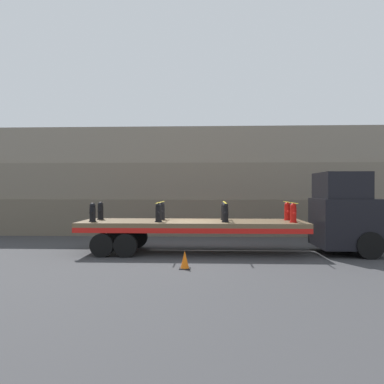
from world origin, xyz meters
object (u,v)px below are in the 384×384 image
(fire_hydrant_black_far_2, at_px, (224,211))
(fire_hydrant_black_far_0, at_px, (101,211))
(flatbed_trailer, at_px, (179,227))
(truck_cab, at_px, (348,214))
(fire_hydrant_red_far_3, at_px, (287,211))
(fire_hydrant_black_near_0, at_px, (93,213))
(fire_hydrant_black_near_1, at_px, (158,213))
(fire_hydrant_black_near_2, at_px, (225,213))
(traffic_cone, at_px, (185,260))
(fire_hydrant_red_near_3, at_px, (293,213))
(fire_hydrant_black_far_1, at_px, (162,211))

(fire_hydrant_black_far_2, bearing_deg, fire_hydrant_black_far_0, 180.00)
(flatbed_trailer, bearing_deg, truck_cab, 0.00)
(flatbed_trailer, height_order, fire_hydrant_red_far_3, fire_hydrant_red_far_3)
(truck_cab, relative_size, fire_hydrant_black_near_0, 4.32)
(flatbed_trailer, distance_m, fire_hydrant_black_near_1, 1.16)
(fire_hydrant_black_near_0, bearing_deg, truck_cab, 3.08)
(truck_cab, relative_size, fire_hydrant_black_near_2, 4.32)
(fire_hydrant_black_near_0, relative_size, traffic_cone, 1.28)
(fire_hydrant_black_far_0, relative_size, fire_hydrant_black_near_1, 1.00)
(flatbed_trailer, distance_m, fire_hydrant_red_near_3, 4.70)
(truck_cab, height_order, fire_hydrant_black_near_0, truck_cab)
(truck_cab, bearing_deg, fire_hydrant_black_near_2, -173.65)
(fire_hydrant_black_near_1, bearing_deg, truck_cab, 4.15)
(flatbed_trailer, distance_m, fire_hydrant_black_near_0, 3.62)
(truck_cab, height_order, fire_hydrant_black_far_1, truck_cab)
(truck_cab, relative_size, fire_hydrant_red_near_3, 4.32)
(truck_cab, height_order, fire_hydrant_red_near_3, truck_cab)
(fire_hydrant_black_far_0, height_order, fire_hydrant_red_far_3, same)
(fire_hydrant_black_far_0, relative_size, traffic_cone, 1.28)
(fire_hydrant_black_far_0, xyz_separation_m, fire_hydrant_black_near_1, (2.72, -1.13, 0.00))
(fire_hydrant_black_far_2, distance_m, fire_hydrant_red_far_3, 2.72)
(fire_hydrant_red_far_3, bearing_deg, fire_hydrant_black_near_0, -172.10)
(truck_cab, xyz_separation_m, fire_hydrant_black_near_2, (-5.08, -0.57, 0.06))
(fire_hydrant_black_near_2, xyz_separation_m, fire_hydrant_red_far_3, (2.72, 1.13, 0.00))
(fire_hydrant_black_near_2, height_order, traffic_cone, fire_hydrant_black_near_2)
(fire_hydrant_black_far_0, distance_m, fire_hydrant_red_near_3, 8.22)
(flatbed_trailer, distance_m, fire_hydrant_black_near_2, 2.09)
(flatbed_trailer, xyz_separation_m, fire_hydrant_black_far_2, (1.91, 0.57, 0.62))
(fire_hydrant_black_near_1, bearing_deg, fire_hydrant_black_far_1, 90.00)
(fire_hydrant_black_near_2, xyz_separation_m, fire_hydrant_red_near_3, (2.72, 0.00, 0.00))
(fire_hydrant_black_far_2, bearing_deg, fire_hydrant_black_far_1, 180.00)
(fire_hydrant_black_near_1, height_order, traffic_cone, fire_hydrant_black_near_1)
(fire_hydrant_red_near_3, bearing_deg, fire_hydrant_black_far_1, 168.24)
(fire_hydrant_black_far_1, xyz_separation_m, fire_hydrant_black_near_2, (2.72, -1.13, 0.00))
(fire_hydrant_black_far_0, bearing_deg, traffic_cone, -43.82)
(fire_hydrant_black_far_0, relative_size, fire_hydrant_red_near_3, 1.00)
(fire_hydrant_black_near_1, xyz_separation_m, fire_hydrant_black_far_1, (0.00, 1.13, 0.00))
(fire_hydrant_black_near_0, xyz_separation_m, fire_hydrant_black_far_1, (2.72, 1.13, 0.00))
(fire_hydrant_black_far_2, bearing_deg, fire_hydrant_black_near_0, -168.24)
(fire_hydrant_red_near_3, xyz_separation_m, traffic_cone, (-4.19, -2.67, -1.41))
(truck_cab, bearing_deg, fire_hydrant_black_far_1, 175.85)
(truck_cab, xyz_separation_m, fire_hydrant_red_far_3, (-2.36, 0.57, 0.06))
(fire_hydrant_black_near_0, bearing_deg, fire_hydrant_black_near_1, 0.00)
(fire_hydrant_black_near_2, distance_m, fire_hydrant_black_far_2, 1.13)
(truck_cab, xyz_separation_m, fire_hydrant_black_far_0, (-10.51, 0.57, 0.06))
(fire_hydrant_red_near_3, bearing_deg, fire_hydrant_black_near_2, 180.00)
(fire_hydrant_black_far_0, bearing_deg, fire_hydrant_black_far_2, 0.00)
(fire_hydrant_red_far_3, bearing_deg, fire_hydrant_black_far_0, 180.00)
(truck_cab, bearing_deg, flatbed_trailer, 180.00)
(fire_hydrant_black_near_0, relative_size, fire_hydrant_red_far_3, 1.00)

